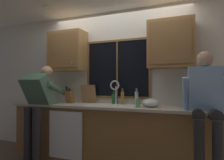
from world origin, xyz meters
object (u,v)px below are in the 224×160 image
object	(u,v)px
cutting_board	(88,94)
mixing_bowl	(151,103)
person_sitting_on_counter	(206,97)
bottle_green_glass	(122,98)
soap_dispenser	(138,103)
knife_block	(70,97)
person_standing	(38,102)
bottle_tall_clear	(137,98)
bottle_amber_small	(114,98)

from	to	relation	value
cutting_board	mixing_bowl	world-z (taller)	cutting_board
person_sitting_on_counter	bottle_green_glass	xyz separation A→B (m)	(-1.23, 0.45, -0.07)
person_sitting_on_counter	soap_dispenser	size ratio (longest dim) A/B	7.05
person_sitting_on_counter	knife_block	size ratio (longest dim) A/B	3.92
person_standing	bottle_green_glass	size ratio (longest dim) A/B	5.70
soap_dispenser	person_standing	bearing A→B (deg)	-173.22
knife_block	mixing_bowl	size ratio (longest dim) A/B	1.22
cutting_board	bottle_green_glass	world-z (taller)	cutting_board
person_sitting_on_counter	bottle_tall_clear	world-z (taller)	person_sitting_on_counter
person_standing	knife_block	world-z (taller)	person_standing
cutting_board	bottle_green_glass	xyz separation A→B (m)	(0.66, -0.03, -0.05)
person_standing	bottle_amber_small	world-z (taller)	person_standing
cutting_board	bottle_green_glass	size ratio (longest dim) A/B	1.19
knife_block	bottle_amber_small	distance (m)	0.80
mixing_bowl	bottle_tall_clear	distance (m)	0.36
bottle_green_glass	bottle_amber_small	bearing A→B (deg)	167.36
soap_dispenser	bottle_tall_clear	distance (m)	0.37
knife_block	bottle_tall_clear	world-z (taller)	knife_block
mixing_bowl	bottle_green_glass	size ratio (longest dim) A/B	0.95
bottle_amber_small	mixing_bowl	bearing A→B (deg)	-18.11
cutting_board	bottle_tall_clear	distance (m)	0.89
knife_block	person_sitting_on_counter	bearing A→B (deg)	-8.77
person_sitting_on_counter	bottle_amber_small	distance (m)	1.49
mixing_bowl	soap_dispenser	xyz separation A→B (m)	(-0.17, -0.13, 0.01)
bottle_amber_small	cutting_board	bearing A→B (deg)	-179.24
bottle_green_glass	soap_dispenser	bearing A→B (deg)	-42.95
person_standing	person_sitting_on_counter	bearing A→B (deg)	1.25
cutting_board	soap_dispenser	bearing A→B (deg)	-19.19
soap_dispenser	bottle_amber_small	size ratio (longest dim) A/B	0.79
bottle_tall_clear	bottle_amber_small	bearing A→B (deg)	179.50
person_standing	mixing_bowl	size ratio (longest dim) A/B	6.01
person_standing	bottle_tall_clear	distance (m)	1.63
cutting_board	bottle_amber_small	world-z (taller)	cutting_board
knife_block	soap_dispenser	world-z (taller)	knife_block
person_sitting_on_counter	bottle_tall_clear	distance (m)	1.11
person_standing	mixing_bowl	distance (m)	1.84
knife_block	cutting_board	xyz separation A→B (m)	(0.30, 0.15, 0.05)
bottle_amber_small	knife_block	bearing A→B (deg)	-168.66
bottle_tall_clear	bottle_amber_small	xyz separation A→B (m)	(-0.40, 0.00, -0.02)
soap_dispenser	bottle_amber_small	distance (m)	0.62
mixing_bowl	bottle_green_glass	distance (m)	0.54
person_standing	bottle_amber_small	xyz separation A→B (m)	(1.14, 0.55, 0.04)
mixing_bowl	person_standing	bearing A→B (deg)	-169.84
person_sitting_on_counter	knife_block	xyz separation A→B (m)	(-2.18, 0.34, -0.08)
soap_dispenser	bottle_green_glass	xyz separation A→B (m)	(-0.34, 0.31, 0.05)
person_sitting_on_counter	soap_dispenser	distance (m)	0.91
soap_dispenser	bottle_amber_small	world-z (taller)	bottle_amber_small
person_standing	mixing_bowl	xyz separation A→B (m)	(1.82, 0.33, 0.01)
knife_block	bottle_amber_small	world-z (taller)	knife_block
bottle_green_glass	bottle_amber_small	world-z (taller)	bottle_green_glass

